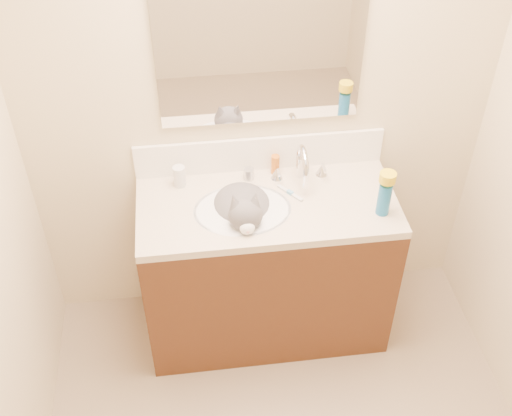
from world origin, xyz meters
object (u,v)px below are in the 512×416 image
object	(u,v)px
silver_jar	(249,174)
spray_can	(384,199)
vanity_cabinet	(266,271)
basin	(243,221)
faucet	(302,167)
amber_bottle	(275,165)
cat	(243,211)
pill_bottle	(179,176)

from	to	relation	value
silver_jar	spray_can	distance (m)	0.65
vanity_cabinet	basin	world-z (taller)	basin
faucet	amber_bottle	world-z (taller)	faucet
basin	cat	distance (m)	0.05
basin	pill_bottle	size ratio (longest dim) A/B	4.27
cat	silver_jar	xyz separation A→B (m)	(0.05, 0.20, 0.06)
faucet	basin	bearing A→B (deg)	-150.88
vanity_cabinet	cat	world-z (taller)	cat
silver_jar	amber_bottle	size ratio (longest dim) A/B	0.57
silver_jar	vanity_cabinet	bearing A→B (deg)	-71.73
vanity_cabinet	pill_bottle	xyz separation A→B (m)	(-0.39, 0.18, 0.50)
pill_bottle	spray_can	xyz separation A→B (m)	(0.90, -0.32, 0.03)
pill_bottle	amber_bottle	bearing A→B (deg)	4.25
faucet	pill_bottle	world-z (taller)	faucet
cat	silver_jar	distance (m)	0.22
silver_jar	amber_bottle	xyz separation A→B (m)	(0.13, 0.03, 0.02)
amber_bottle	cat	bearing A→B (deg)	-128.85
faucet	pill_bottle	bearing A→B (deg)	175.30
basin	spray_can	bearing A→B (deg)	-9.23
vanity_cabinet	faucet	xyz separation A→B (m)	(0.18, 0.14, 0.54)
vanity_cabinet	amber_bottle	xyz separation A→B (m)	(0.07, 0.22, 0.50)
faucet	cat	size ratio (longest dim) A/B	0.69
vanity_cabinet	basin	xyz separation A→B (m)	(-0.12, -0.03, 0.38)
faucet	silver_jar	world-z (taller)	faucet
vanity_cabinet	pill_bottle	distance (m)	0.66
vanity_cabinet	spray_can	distance (m)	0.74
amber_bottle	pill_bottle	bearing A→B (deg)	-175.75
vanity_cabinet	amber_bottle	bearing A→B (deg)	72.65
vanity_cabinet	pill_bottle	size ratio (longest dim) A/B	11.40
pill_bottle	silver_jar	size ratio (longest dim) A/B	1.82
basin	amber_bottle	world-z (taller)	amber_bottle
faucet	pill_bottle	distance (m)	0.58
basin	silver_jar	size ratio (longest dim) A/B	7.77
basin	spray_can	size ratio (longest dim) A/B	2.77
cat	amber_bottle	xyz separation A→B (m)	(0.18, 0.23, 0.08)
vanity_cabinet	basin	distance (m)	0.40
vanity_cabinet	cat	bearing A→B (deg)	-175.18
cat	silver_jar	world-z (taller)	cat
silver_jar	basin	bearing A→B (deg)	-104.47
basin	amber_bottle	distance (m)	0.33
vanity_cabinet	faucet	distance (m)	0.58
faucet	amber_bottle	xyz separation A→B (m)	(-0.11, 0.08, -0.04)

